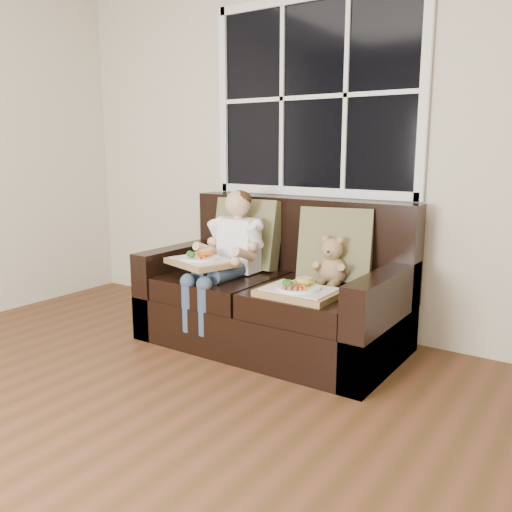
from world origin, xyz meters
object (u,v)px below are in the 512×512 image
Objects in this scene: teddy_bear at (332,265)px; tray_right at (299,291)px; child at (230,247)px; loveseat at (277,298)px; tray_left at (202,260)px.

teddy_bear is 0.71× the size of tray_right.
teddy_bear is at bearing 13.09° from child.
teddy_bear is at bearing 85.15° from tray_right.
child is 0.71m from teddy_bear.
loveseat is at bearing 179.17° from teddy_bear.
teddy_bear is (0.38, 0.04, 0.27)m from loveseat.
loveseat is 5.25× the size of teddy_bear.
loveseat is at bearing 21.71° from child.
teddy_bear is 0.64× the size of tray_left.
tray_left is at bearing -162.56° from teddy_bear.
child is at bearing 164.29° from tray_right.
tray_right is at bearing -41.71° from loveseat.
tray_right is at bearing 16.26° from tray_left.
loveseat is 0.57m from tray_left.
teddy_bear reaches higher than tray_left.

